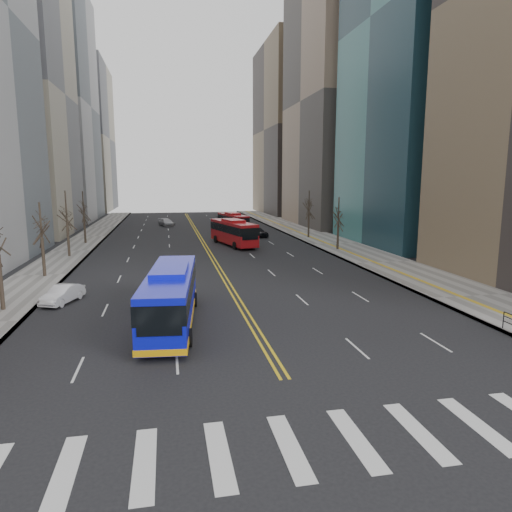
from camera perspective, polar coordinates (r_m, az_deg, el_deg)
ground at (r=16.89m, az=8.38°, el=-22.08°), size 220.00×220.00×0.00m
sidewalk_right at (r=63.28m, az=9.78°, el=1.52°), size 7.00×130.00×0.15m
sidewalk_left at (r=60.26m, az=-22.04°, el=0.55°), size 5.00×130.00×0.15m
crosswalk at (r=16.89m, az=8.38°, el=-22.06°), size 26.70×4.00×0.01m
centerline at (r=69.25m, az=-6.94°, el=2.22°), size 0.55×100.00×0.01m
office_towers at (r=83.53m, az=-7.94°, el=19.94°), size 83.00×134.00×58.00m
street_trees at (r=48.26m, az=-13.76°, el=4.63°), size 35.20×47.20×7.60m
blue_bus at (r=28.34m, az=-10.62°, el=-4.80°), size 3.82×12.47×3.57m
red_bus_near at (r=61.31m, az=-2.85°, el=3.16°), size 5.11×11.34×3.51m
red_bus_far at (r=78.25m, az=-2.92°, el=4.43°), size 4.20×10.16×3.17m
car_white at (r=35.76m, az=-23.02°, el=-4.41°), size 2.69×4.16×1.29m
car_dark_mid at (r=70.46m, az=0.15°, el=3.04°), size 3.24×4.80×1.52m
car_silver at (r=88.38m, az=-11.15°, el=4.15°), size 3.42×5.10×1.37m
car_dark_far at (r=97.40m, az=-3.43°, el=4.74°), size 2.87×4.49×1.15m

